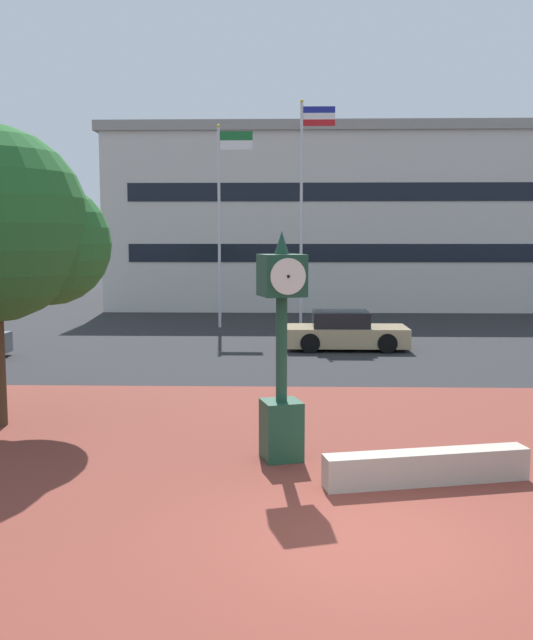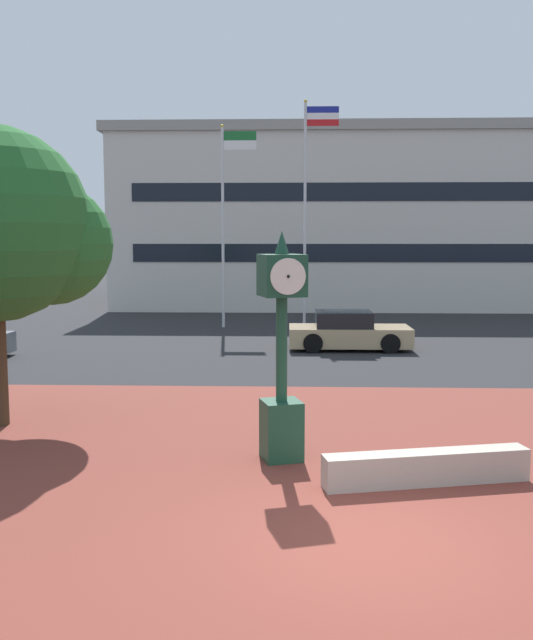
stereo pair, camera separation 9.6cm
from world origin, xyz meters
The scene contains 9 objects.
ground_plane centered at (0.00, 0.00, 0.00)m, with size 200.00×200.00×0.00m, color #262628.
plaza_brick_paving centered at (0.00, 2.63, 0.00)m, with size 44.00×13.26×0.01m, color brown.
planter_wall centered at (1.13, 2.17, 0.25)m, with size 3.20×0.40×0.50m, color #ADA393.
street_clock centered at (-1.08, 3.32, 1.79)m, with size 0.86×0.88×3.82m.
plaza_tree centered at (-6.53, 5.50, 3.88)m, with size 4.10×3.82×5.88m.
car_street_mid centered at (0.97, 15.52, 0.57)m, with size 4.05×1.95×1.28m.
flagpole_primary centered at (-3.66, 21.38, 4.76)m, with size 1.46×0.14×8.32m.
flagpole_secondary centered at (-0.29, 21.38, 5.27)m, with size 1.42×0.14×9.28m.
civic_building centered at (3.50, 35.29, 4.74)m, with size 28.00×16.29×9.45m.
Camera 2 is at (-0.92, -8.44, 3.70)m, focal length 40.34 mm.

